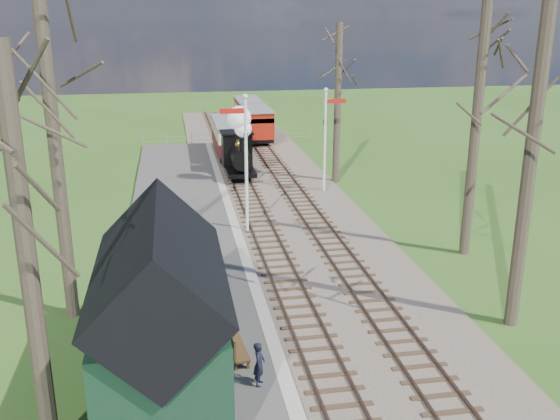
% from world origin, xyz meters
% --- Properties ---
extents(distant_hills, '(114.40, 48.00, 22.02)m').
position_xyz_m(distant_hills, '(1.40, 64.38, -16.21)').
color(distant_hills, '#385B23').
rests_on(distant_hills, ground).
extents(ballast_bed, '(8.00, 60.00, 0.10)m').
position_xyz_m(ballast_bed, '(1.30, 22.00, 0.05)').
color(ballast_bed, brown).
rests_on(ballast_bed, ground).
extents(track_near, '(1.60, 60.00, 0.15)m').
position_xyz_m(track_near, '(0.00, 22.00, 0.10)').
color(track_near, brown).
rests_on(track_near, ground).
extents(track_far, '(1.60, 60.00, 0.15)m').
position_xyz_m(track_far, '(2.60, 22.00, 0.10)').
color(track_far, brown).
rests_on(track_far, ground).
extents(platform, '(5.00, 44.00, 0.20)m').
position_xyz_m(platform, '(-3.50, 14.00, 0.10)').
color(platform, '#474442').
rests_on(platform, ground).
extents(coping_strip, '(0.40, 44.00, 0.21)m').
position_xyz_m(coping_strip, '(-1.20, 14.00, 0.10)').
color(coping_strip, '#B2AD9E').
rests_on(coping_strip, ground).
extents(station_shed, '(3.25, 6.30, 4.78)m').
position_xyz_m(station_shed, '(-4.30, 4.00, 2.27)').
color(station_shed, black).
rests_on(station_shed, platform).
extents(semaphore_near, '(1.22, 0.24, 6.22)m').
position_xyz_m(semaphore_near, '(-0.77, 16.00, 3.62)').
color(semaphore_near, silver).
rests_on(semaphore_near, ground).
extents(semaphore_far, '(1.22, 0.24, 5.72)m').
position_xyz_m(semaphore_far, '(4.37, 22.00, 3.35)').
color(semaphore_far, silver).
rests_on(semaphore_far, ground).
extents(bare_trees, '(15.51, 22.39, 12.00)m').
position_xyz_m(bare_trees, '(1.33, 10.10, 5.21)').
color(bare_trees, '#382D23').
rests_on(bare_trees, ground).
extents(fence_line, '(12.60, 0.08, 1.00)m').
position_xyz_m(fence_line, '(0.30, 36.00, 0.55)').
color(fence_line, slate).
rests_on(fence_line, ground).
extents(locomotive, '(1.75, 4.07, 4.36)m').
position_xyz_m(locomotive, '(-0.01, 25.56, 2.02)').
color(locomotive, black).
rests_on(locomotive, ground).
extents(coach, '(2.04, 6.98, 2.14)m').
position_xyz_m(coach, '(0.00, 31.62, 1.48)').
color(coach, black).
rests_on(coach, ground).
extents(red_carriage_a, '(2.02, 4.99, 2.12)m').
position_xyz_m(red_carriage_a, '(2.60, 36.55, 1.47)').
color(red_carriage_a, black).
rests_on(red_carriage_a, ground).
extents(red_carriage_b, '(2.02, 4.99, 2.12)m').
position_xyz_m(red_carriage_b, '(2.60, 42.05, 1.47)').
color(red_carriage_b, black).
rests_on(red_carriage_b, ground).
extents(sign_board, '(0.14, 0.68, 0.99)m').
position_xyz_m(sign_board, '(-2.61, 6.41, 0.69)').
color(sign_board, '#0F4A29').
rests_on(sign_board, platform).
extents(bench, '(0.62, 1.64, 0.91)m').
position_xyz_m(bench, '(-2.45, 5.16, 0.63)').
color(bench, '#4F361C').
rests_on(bench, platform).
extents(person, '(0.42, 0.51, 1.21)m').
position_xyz_m(person, '(-1.90, 3.67, 0.80)').
color(person, black).
rests_on(person, platform).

